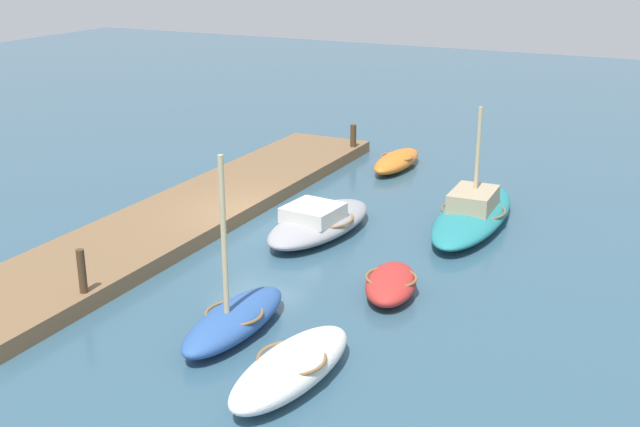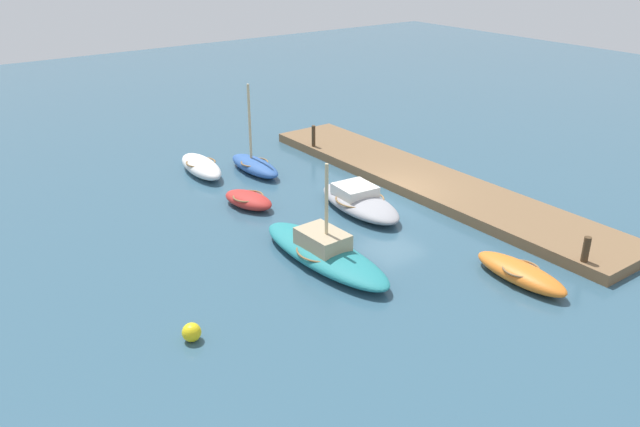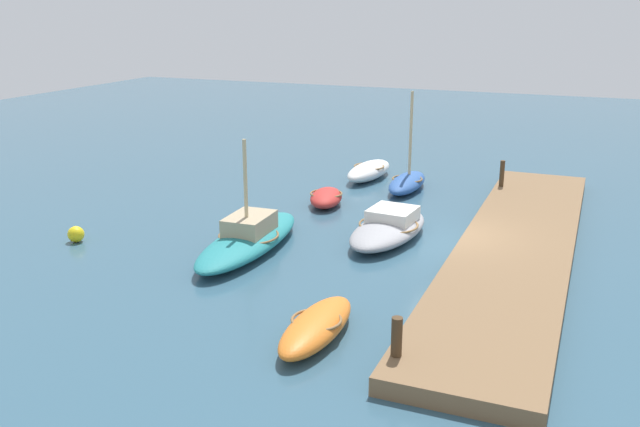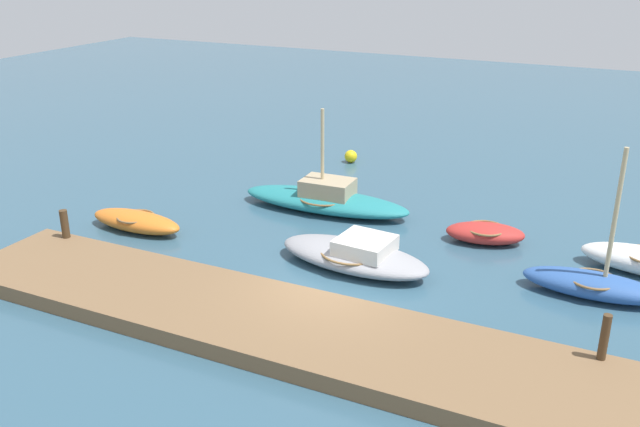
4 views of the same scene
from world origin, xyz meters
name	(u,v)px [view 3 (image 3 of 4)]	position (x,y,z in m)	size (l,w,h in m)	color
ground_plane	(449,245)	(0.00, 0.00, 0.00)	(84.00, 84.00, 0.00)	#33566B
dock_platform	(516,248)	(0.00, -2.13, 0.21)	(19.26, 3.41, 0.43)	brown
rowboat_blue	(407,182)	(6.25, 3.14, 0.37)	(3.63, 1.30, 4.15)	#2D569E
sailboat_teal	(249,238)	(-2.88, 5.85, 0.42)	(6.23, 2.10, 3.63)	teal
rowboat_orange	(316,326)	(-7.70, 1.51, 0.32)	(3.43, 1.24, 0.63)	orange
dinghy_red	(326,197)	(2.85, 5.48, 0.32)	(2.65, 1.75, 0.62)	#B72D28
motorboat_grey	(389,228)	(-0.13, 2.02, 0.40)	(4.80, 2.33, 0.99)	#939399
rowboat_white	(369,171)	(7.54, 5.27, 0.38)	(3.78, 1.63, 0.75)	white
mooring_post_west	(397,337)	(-8.56, -0.67, 0.87)	(0.24, 0.24, 0.88)	#47331E
mooring_post_mid_west	(502,174)	(6.77, -0.67, 0.97)	(0.19, 0.19, 1.07)	#47331E
marker_buoy	(76,234)	(-4.35, 11.54, 0.27)	(0.54, 0.54, 0.54)	yellow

